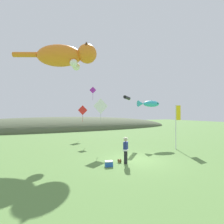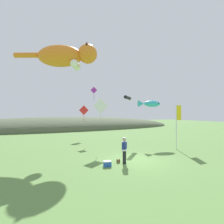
{
  "view_description": "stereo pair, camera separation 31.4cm",
  "coord_description": "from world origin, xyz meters",
  "px_view_note": "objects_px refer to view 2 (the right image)",
  "views": [
    {
      "loc": [
        -7.15,
        -10.62,
        3.42
      ],
      "look_at": [
        0.0,
        4.0,
        3.51
      ],
      "focal_mm": 28.0,
      "sensor_mm": 36.0,
      "label": 1
    },
    {
      "loc": [
        -6.87,
        -10.75,
        3.42
      ],
      "look_at": [
        0.0,
        4.0,
        3.51
      ],
      "focal_mm": 28.0,
      "sensor_mm": 36.0,
      "label": 2
    }
  ],
  "objects_px": {
    "picnic_cooler": "(107,164)",
    "kite_diamond_white": "(101,106)",
    "kite_diamond_red": "(84,110)",
    "kite_fish_windsock": "(150,104)",
    "festival_attendant": "(124,150)",
    "festival_banner_pole": "(177,120)",
    "kite_tube_streamer": "(128,98)",
    "kite_diamond_violet": "(94,90)",
    "kite_giant_cat": "(66,56)",
    "kite_spool": "(118,161)"
  },
  "relations": [
    {
      "from": "festival_attendant",
      "to": "picnic_cooler",
      "type": "height_order",
      "value": "festival_attendant"
    },
    {
      "from": "kite_fish_windsock",
      "to": "kite_giant_cat",
      "type": "bearing_deg",
      "value": 162.39
    },
    {
      "from": "kite_giant_cat",
      "to": "kite_diamond_violet",
      "type": "xyz_separation_m",
      "value": [
        4.16,
        2.99,
        -3.06
      ]
    },
    {
      "from": "festival_banner_pole",
      "to": "kite_diamond_white",
      "type": "bearing_deg",
      "value": 155.82
    },
    {
      "from": "festival_banner_pole",
      "to": "kite_diamond_red",
      "type": "height_order",
      "value": "kite_diamond_red"
    },
    {
      "from": "festival_attendant",
      "to": "kite_diamond_violet",
      "type": "xyz_separation_m",
      "value": [
        1.82,
        11.58,
        5.46
      ]
    },
    {
      "from": "kite_fish_windsock",
      "to": "kite_diamond_red",
      "type": "relative_size",
      "value": 1.23
    },
    {
      "from": "kite_diamond_white",
      "to": "kite_diamond_red",
      "type": "xyz_separation_m",
      "value": [
        0.56,
        7.73,
        -0.28
      ]
    },
    {
      "from": "kite_diamond_red",
      "to": "kite_diamond_violet",
      "type": "bearing_deg",
      "value": -47.89
    },
    {
      "from": "picnic_cooler",
      "to": "kite_giant_cat",
      "type": "height_order",
      "value": "kite_giant_cat"
    },
    {
      "from": "kite_giant_cat",
      "to": "kite_diamond_white",
      "type": "relative_size",
      "value": 3.44
    },
    {
      "from": "kite_spool",
      "to": "kite_giant_cat",
      "type": "height_order",
      "value": "kite_giant_cat"
    },
    {
      "from": "kite_spool",
      "to": "kite_giant_cat",
      "type": "distance_m",
      "value": 12.59
    },
    {
      "from": "kite_fish_windsock",
      "to": "kite_diamond_white",
      "type": "distance_m",
      "value": 6.33
    },
    {
      "from": "festival_banner_pole",
      "to": "kite_diamond_red",
      "type": "relative_size",
      "value": 1.89
    },
    {
      "from": "festival_banner_pole",
      "to": "kite_diamond_white",
      "type": "relative_size",
      "value": 1.76
    },
    {
      "from": "kite_diamond_white",
      "to": "kite_diamond_red",
      "type": "bearing_deg",
      "value": 85.89
    },
    {
      "from": "kite_diamond_white",
      "to": "festival_attendant",
      "type": "bearing_deg",
      "value": -92.69
    },
    {
      "from": "kite_diamond_white",
      "to": "kite_diamond_violet",
      "type": "bearing_deg",
      "value": 76.43
    },
    {
      "from": "kite_spool",
      "to": "festival_banner_pole",
      "type": "distance_m",
      "value": 7.74
    },
    {
      "from": "festival_attendant",
      "to": "kite_tube_streamer",
      "type": "height_order",
      "value": "kite_tube_streamer"
    },
    {
      "from": "kite_diamond_violet",
      "to": "kite_diamond_red",
      "type": "height_order",
      "value": "kite_diamond_violet"
    },
    {
      "from": "kite_tube_streamer",
      "to": "festival_banner_pole",
      "type": "bearing_deg",
      "value": -62.05
    },
    {
      "from": "festival_attendant",
      "to": "kite_giant_cat",
      "type": "height_order",
      "value": "kite_giant_cat"
    },
    {
      "from": "kite_diamond_white",
      "to": "kite_diamond_red",
      "type": "relative_size",
      "value": 1.07
    },
    {
      "from": "kite_giant_cat",
      "to": "kite_tube_streamer",
      "type": "relative_size",
      "value": 4.53
    },
    {
      "from": "kite_tube_streamer",
      "to": "festival_attendant",
      "type": "bearing_deg",
      "value": -121.71
    },
    {
      "from": "picnic_cooler",
      "to": "kite_tube_streamer",
      "type": "xyz_separation_m",
      "value": [
        5.53,
        6.94,
        4.97
      ]
    },
    {
      "from": "kite_diamond_red",
      "to": "kite_spool",
      "type": "bearing_deg",
      "value": -94.85
    },
    {
      "from": "festival_attendant",
      "to": "picnic_cooler",
      "type": "bearing_deg",
      "value": -177.95
    },
    {
      "from": "kite_fish_windsock",
      "to": "festival_attendant",
      "type": "bearing_deg",
      "value": -138.29
    },
    {
      "from": "festival_banner_pole",
      "to": "kite_tube_streamer",
      "type": "relative_size",
      "value": 2.32
    },
    {
      "from": "picnic_cooler",
      "to": "kite_diamond_red",
      "type": "distance_m",
      "value": 13.42
    },
    {
      "from": "kite_tube_streamer",
      "to": "kite_fish_windsock",
      "type": "bearing_deg",
      "value": -26.38
    },
    {
      "from": "kite_giant_cat",
      "to": "kite_tube_streamer",
      "type": "xyz_separation_m",
      "value": [
        6.59,
        -1.69,
        -4.32
      ]
    },
    {
      "from": "festival_attendant",
      "to": "kite_diamond_violet",
      "type": "distance_m",
      "value": 12.93
    },
    {
      "from": "kite_tube_streamer",
      "to": "kite_diamond_white",
      "type": "relative_size",
      "value": 0.76
    },
    {
      "from": "festival_banner_pole",
      "to": "kite_tube_streamer",
      "type": "xyz_separation_m",
      "value": [
        -2.59,
        4.88,
        2.4
      ]
    },
    {
      "from": "picnic_cooler",
      "to": "kite_diamond_red",
      "type": "xyz_separation_m",
      "value": [
        2.06,
        12.77,
        3.6
      ]
    },
    {
      "from": "festival_banner_pole",
      "to": "kite_diamond_red",
      "type": "xyz_separation_m",
      "value": [
        -6.06,
        10.7,
        1.03
      ]
    },
    {
      "from": "kite_spool",
      "to": "kite_diamond_violet",
      "type": "distance_m",
      "value": 12.99
    },
    {
      "from": "picnic_cooler",
      "to": "kite_diamond_white",
      "type": "height_order",
      "value": "kite_diamond_white"
    },
    {
      "from": "kite_fish_windsock",
      "to": "kite_tube_streamer",
      "type": "height_order",
      "value": "kite_tube_streamer"
    },
    {
      "from": "kite_tube_streamer",
      "to": "kite_diamond_white",
      "type": "distance_m",
      "value": 4.59
    },
    {
      "from": "kite_diamond_red",
      "to": "kite_giant_cat",
      "type": "bearing_deg",
      "value": -127.06
    },
    {
      "from": "picnic_cooler",
      "to": "kite_giant_cat",
      "type": "bearing_deg",
      "value": 97.0
    },
    {
      "from": "kite_fish_windsock",
      "to": "kite_tube_streamer",
      "type": "xyz_separation_m",
      "value": [
        -2.23,
        1.11,
        0.68
      ]
    },
    {
      "from": "festival_attendant",
      "to": "kite_fish_windsock",
      "type": "bearing_deg",
      "value": 41.71
    },
    {
      "from": "kite_spool",
      "to": "festival_attendant",
      "type": "bearing_deg",
      "value": -57.66
    },
    {
      "from": "picnic_cooler",
      "to": "kite_diamond_violet",
      "type": "bearing_deg",
      "value": 75.09
    }
  ]
}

